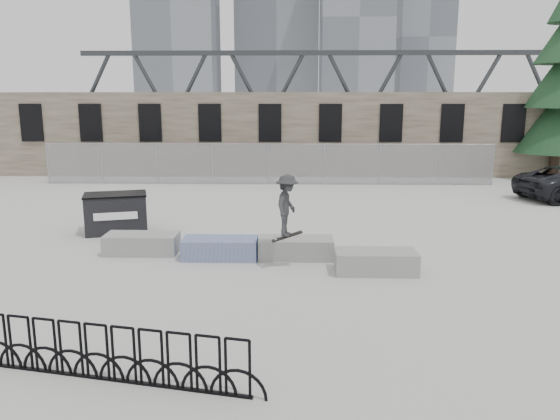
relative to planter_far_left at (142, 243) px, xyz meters
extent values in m
plane|color=#BBBBB6|center=(2.96, -0.27, -0.30)|extent=(120.00, 120.00, 0.00)
cube|color=brown|center=(2.96, 15.98, 1.95)|extent=(36.00, 2.50, 4.50)
cube|color=black|center=(-9.84, 14.71, 2.60)|extent=(1.20, 0.12, 2.00)
cube|color=black|center=(-6.64, 14.71, 2.60)|extent=(1.20, 0.12, 2.00)
cube|color=black|center=(-3.44, 14.71, 2.60)|extent=(1.20, 0.12, 2.00)
cube|color=black|center=(-0.24, 14.71, 2.60)|extent=(1.20, 0.12, 2.00)
cube|color=black|center=(2.96, 14.71, 2.60)|extent=(1.20, 0.12, 2.00)
cube|color=black|center=(6.16, 14.71, 2.60)|extent=(1.20, 0.12, 2.00)
cube|color=black|center=(9.36, 14.71, 2.60)|extent=(1.20, 0.12, 2.00)
cube|color=black|center=(12.56, 14.71, 2.60)|extent=(1.20, 0.12, 2.00)
cube|color=black|center=(15.76, 14.71, 2.60)|extent=(1.20, 0.12, 2.00)
cylinder|color=gray|center=(-8.04, 12.23, 0.70)|extent=(0.06, 0.06, 2.00)
cylinder|color=gray|center=(-5.29, 12.23, 0.70)|extent=(0.06, 0.06, 2.00)
cylinder|color=gray|center=(-2.54, 12.23, 0.70)|extent=(0.06, 0.06, 2.00)
cylinder|color=gray|center=(0.21, 12.23, 0.70)|extent=(0.06, 0.06, 2.00)
cylinder|color=gray|center=(2.96, 12.23, 0.70)|extent=(0.06, 0.06, 2.00)
cylinder|color=gray|center=(5.71, 12.23, 0.70)|extent=(0.06, 0.06, 2.00)
cylinder|color=gray|center=(8.46, 12.23, 0.70)|extent=(0.06, 0.06, 2.00)
cylinder|color=gray|center=(11.21, 12.23, 0.70)|extent=(0.06, 0.06, 2.00)
cylinder|color=gray|center=(13.96, 12.23, 0.70)|extent=(0.06, 0.06, 2.00)
cube|color=#99999E|center=(2.96, 12.23, 0.70)|extent=(22.00, 0.02, 2.00)
cylinder|color=gray|center=(2.96, 12.23, 1.70)|extent=(22.00, 0.04, 0.04)
cube|color=gray|center=(0.00, 0.00, -0.02)|extent=(2.00, 0.90, 0.55)
cube|color=#2D471E|center=(0.00, 0.00, 0.19)|extent=(1.76, 0.66, 0.10)
cube|color=#324B98|center=(2.24, -0.42, -0.02)|extent=(2.00, 0.90, 0.55)
cube|color=#2D471E|center=(2.24, -0.42, 0.19)|extent=(1.76, 0.66, 0.10)
cube|color=gray|center=(4.27, -0.34, -0.02)|extent=(2.00, 0.90, 0.55)
cube|color=#2D471E|center=(4.27, -0.34, 0.19)|extent=(1.76, 0.66, 0.10)
cube|color=gray|center=(6.24, -1.55, -0.02)|extent=(2.00, 0.90, 0.55)
cube|color=#2D471E|center=(6.24, -1.55, 0.19)|extent=(1.76, 0.66, 0.10)
cube|color=black|center=(-1.45, 2.34, 0.31)|extent=(2.11, 1.61, 1.22)
cube|color=black|center=(-1.45, 2.34, 0.94)|extent=(2.17, 1.67, 0.06)
cube|color=white|center=(-1.28, 1.79, 0.36)|extent=(1.26, 0.39, 0.23)
cube|color=black|center=(1.42, -6.93, -0.28)|extent=(4.42, 0.98, 0.04)
torus|color=black|center=(-0.12, -6.61, 0.15)|extent=(0.88, 0.23, 0.89)
torus|color=black|center=(0.32, -6.70, 0.15)|extent=(0.88, 0.23, 0.89)
torus|color=black|center=(0.76, -6.79, 0.15)|extent=(0.88, 0.23, 0.89)
torus|color=black|center=(1.20, -6.88, 0.15)|extent=(0.88, 0.23, 0.89)
torus|color=black|center=(1.64, -6.98, 0.15)|extent=(0.88, 0.23, 0.89)
torus|color=black|center=(2.08, -7.07, 0.15)|extent=(0.88, 0.23, 0.89)
torus|color=black|center=(2.52, -7.16, 0.15)|extent=(0.88, 0.23, 0.89)
torus|color=black|center=(2.96, -7.25, 0.15)|extent=(0.88, 0.23, 0.89)
torus|color=black|center=(3.40, -7.35, 0.15)|extent=(0.88, 0.23, 0.89)
cylinder|color=#38281E|center=(17.97, 14.45, 0.95)|extent=(0.50, 0.50, 2.48)
cone|color=black|center=(17.97, 14.45, 2.70)|extent=(4.31, 4.31, 3.20)
cube|color=slate|center=(-17.04, 89.73, 20.70)|extent=(14.00, 12.00, 42.00)
cube|color=slate|center=(14.96, 84.73, 16.70)|extent=(12.00, 12.00, 34.00)
cube|color=slate|center=(28.96, 94.73, 14.70)|extent=(10.00, 10.00, 30.00)
cube|color=#2D3033|center=(12.96, 54.73, 3.70)|extent=(70.00, 3.00, 1.20)
cube|color=#2D3033|center=(12.96, 54.73, 9.20)|extent=(70.00, 0.60, 0.60)
cube|color=gray|center=(-17.04, 54.73, 1.70)|extent=(2.00, 3.00, 4.00)
imported|color=#2D2D30|center=(4.04, -1.25, 1.33)|extent=(0.82, 1.12, 1.54)
cube|color=black|center=(4.04, -1.25, 0.53)|extent=(0.80, 0.31, 0.26)
cylinder|color=beige|center=(3.76, -1.32, 0.48)|extent=(0.06, 0.03, 0.06)
cylinder|color=beige|center=(3.76, -1.18, 0.48)|extent=(0.06, 0.03, 0.06)
cylinder|color=beige|center=(4.32, -1.32, 0.48)|extent=(0.06, 0.03, 0.06)
cylinder|color=beige|center=(4.32, -1.18, 0.48)|extent=(0.06, 0.03, 0.06)
camera|label=1|loc=(4.18, -14.52, 3.98)|focal=35.00mm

